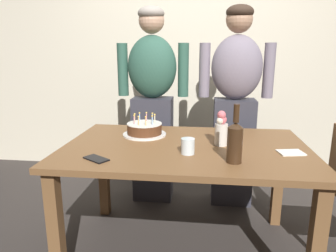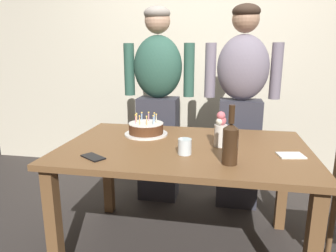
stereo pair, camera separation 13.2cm
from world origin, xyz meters
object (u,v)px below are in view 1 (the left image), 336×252
Objects in this scene: flower_vase at (221,129)px; napkin_stack at (291,153)px; water_glass_near at (188,146)px; person_man_bearded at (153,103)px; cell_phone at (96,159)px; wine_bottle at (235,141)px; birthday_cake at (145,130)px; person_woman_cardigan at (235,105)px.

napkin_stack is at bearing -15.83° from flower_vase.
water_glass_near is 0.98m from person_man_bearded.
flower_vase is (0.68, 0.34, 0.10)m from cell_phone.
wine_bottle is 0.30m from flower_vase.
person_man_bearded reaches higher than water_glass_near.
birthday_cake reaches higher than napkin_stack.
napkin_stack is (0.91, -0.28, -0.04)m from birthday_cake.
wine_bottle is at bearing -39.60° from birthday_cake.
person_woman_cardigan is (0.09, 1.02, 0.02)m from wine_bottle.
wine_bottle is 1.42× the size of flower_vase.
napkin_stack is (0.34, 0.19, -0.11)m from wine_bottle.
flower_vase reaches higher than cell_phone.
person_woman_cardigan is (0.15, 0.72, 0.03)m from flower_vase.
flower_vase is at bearing 127.29° from person_man_bearded.
flower_vase is 0.13× the size of person_man_bearded.
person_woman_cardigan reaches higher than flower_vase.
person_woman_cardigan reaches higher than birthday_cake.
napkin_stack is at bearing 138.51° from person_man_bearded.
flower_vase is (-0.39, 0.11, 0.10)m from napkin_stack.
birthday_cake is 1.37× the size of flower_vase.
napkin_stack is (0.59, 0.08, -0.04)m from water_glass_near.
cell_phone is 0.77m from flower_vase.
person_man_bearded is 0.70m from person_woman_cardigan.
wine_bottle is (0.25, -0.11, 0.07)m from water_glass_near.
water_glass_near is 0.59m from napkin_stack.
wine_bottle reaches higher than napkin_stack.
wine_bottle is at bearing 120.61° from person_man_bearded.
water_glass_near is 0.28m from flower_vase.
person_woman_cardigan is at bearing 39.68° from birthday_cake.
wine_bottle is 2.15× the size of cell_phone.
flower_vase is 0.91m from person_man_bearded.
person_man_bearded and person_woman_cardigan have the same top height.
person_man_bearded is at bearing 93.62° from birthday_cake.
person_man_bearded is (-0.60, 1.02, 0.02)m from wine_bottle.
water_glass_near is 0.28m from wine_bottle.
flower_vase reaches higher than water_glass_near.
person_man_bearded reaches higher than wine_bottle.
flower_vase reaches higher than birthday_cake.
birthday_cake is 0.56m from person_man_bearded.
napkin_stack is 0.64× the size of flower_vase.
birthday_cake reaches higher than water_glass_near.
napkin_stack is at bearing 45.80° from cell_phone.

